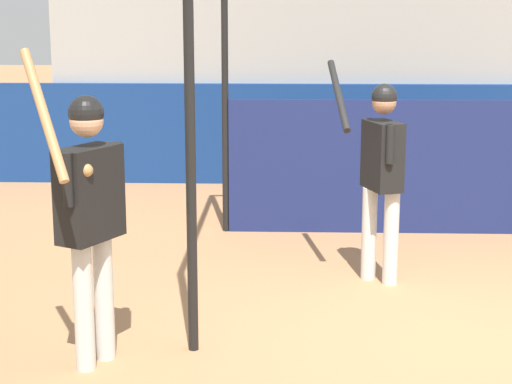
{
  "coord_description": "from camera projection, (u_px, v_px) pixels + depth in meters",
  "views": [
    {
      "loc": [
        -1.2,
        -5.82,
        2.33
      ],
      "look_at": [
        -1.42,
        0.43,
        0.99
      ],
      "focal_mm": 60.0,
      "sensor_mm": 36.0,
      "label": 1
    }
  ],
  "objects": [
    {
      "name": "outfield_wall",
      "position": [
        375.0,
        135.0,
        11.45
      ],
      "size": [
        24.0,
        0.12,
        1.35
      ],
      "color": "navy",
      "rests_on": "ground"
    },
    {
      "name": "player_batter",
      "position": [
        381.0,
        165.0,
        7.26
      ],
      "size": [
        0.63,
        0.79,
        1.89
      ],
      "rotation": [
        0.0,
        0.0,
        1.89
      ],
      "color": "silver",
      "rests_on": "ground"
    },
    {
      "name": "batting_cage",
      "position": [
        413.0,
        122.0,
        8.29
      ],
      "size": [
        3.81,
        3.33,
        3.01
      ],
      "color": "black",
      "rests_on": "ground"
    },
    {
      "name": "bleacher_section",
      "position": [
        366.0,
        64.0,
        12.9
      ],
      "size": [
        8.7,
        3.2,
        3.03
      ],
      "color": "#9E9E99",
      "rests_on": "ground"
    },
    {
      "name": "player_waiting",
      "position": [
        89.0,
        205.0,
        5.5
      ],
      "size": [
        0.57,
        0.82,
        2.1
      ],
      "rotation": [
        0.0,
        0.0,
        -2.04
      ],
      "color": "silver",
      "rests_on": "ground"
    },
    {
      "name": "ground_plane",
      "position": [
        451.0,
        340.0,
        6.14
      ],
      "size": [
        60.0,
        60.0,
        0.0
      ],
      "primitive_type": "plane",
      "color": "#A8754C"
    }
  ]
}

